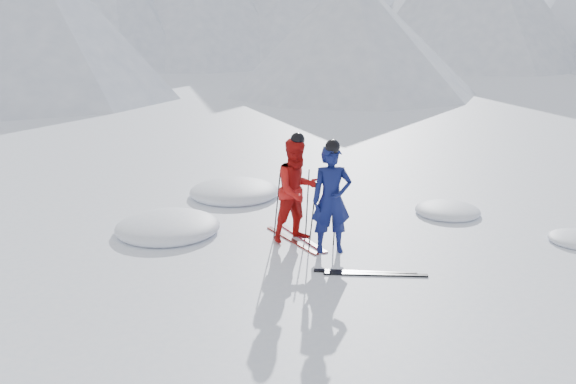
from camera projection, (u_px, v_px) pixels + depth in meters
name	position (u px, v px, depth m)	size (l,w,h in m)	color
ground	(395.00, 241.00, 11.52)	(160.00, 160.00, 0.00)	white
skier_blue	(332.00, 200.00, 10.75)	(0.71, 0.46, 1.94)	#0D154E
skier_red	(297.00, 190.00, 11.30)	(0.95, 0.74, 1.96)	#B4100E
pole_blue_left	(312.00, 217.00, 10.84)	(0.02, 0.02, 1.29)	black
pole_blue_right	(336.00, 211.00, 11.17)	(0.02, 0.02, 1.29)	black
pole_red_left	(277.00, 206.00, 11.47)	(0.02, 0.02, 1.30)	black
pole_red_right	(307.00, 203.00, 11.65)	(0.02, 0.02, 1.30)	black
ski_worn_left	(292.00, 240.00, 11.51)	(0.09, 1.70, 0.03)	black
ski_worn_right	(303.00, 238.00, 11.62)	(0.09, 1.70, 0.03)	black
ski_loose_a	(365.00, 272.00, 10.06)	(0.09, 1.70, 0.03)	black
ski_loose_b	(376.00, 274.00, 9.98)	(0.09, 1.70, 0.03)	black
snow_lumps	(253.00, 213.00, 13.16)	(8.23, 7.46, 0.47)	white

